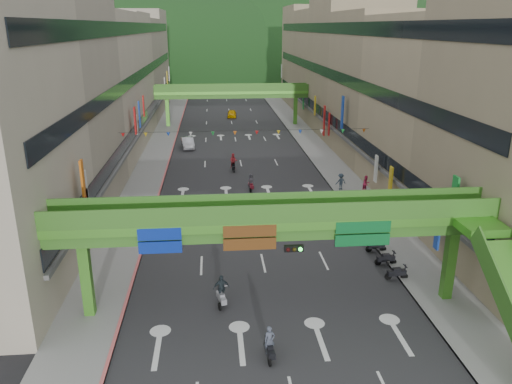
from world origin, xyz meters
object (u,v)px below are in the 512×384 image
Objects in this scene: scooter_rider_near at (270,344)px; car_yellow at (232,114)px; pedestrian_red at (366,185)px; car_silver at (188,143)px; scooter_rider_mid at (234,162)px; overpass_near at (291,233)px.

scooter_rider_near reaches higher than car_yellow.
pedestrian_red is at bearing -71.86° from car_yellow.
car_yellow is at bearing 89.17° from scooter_rider_near.
pedestrian_red reaches higher than car_silver.
scooter_rider_near is at bearing -89.55° from scooter_rider_mid.
overpass_near reaches higher than car_silver.
scooter_rider_near is 0.41× the size of car_silver.
car_silver is at bearing 105.53° from pedestrian_red.
car_yellow is (7.27, 24.45, -0.06)m from car_silver.
scooter_rider_mid reaches higher than pedestrian_red.
overpass_near is 12.73× the size of scooter_rider_mid.
overpass_near is at bearing -85.76° from car_yellow.
scooter_rider_mid is 36.95m from car_yellow.
pedestrian_red is (13.26, -9.35, -0.28)m from scooter_rider_mid.
overpass_near is at bearing 68.57° from scooter_rider_near.
scooter_rider_near is 48.27m from car_silver.
scooter_rider_near is 29.11m from pedestrian_red.
scooter_rider_mid is 0.48× the size of car_silver.
pedestrian_red is (19.20, -21.82, 0.11)m from car_silver.
scooter_rider_near is 72.33m from car_yellow.
scooter_rider_mid is at bearing -88.39° from car_yellow.
scooter_rider_mid is at bearing 118.99° from pedestrian_red.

